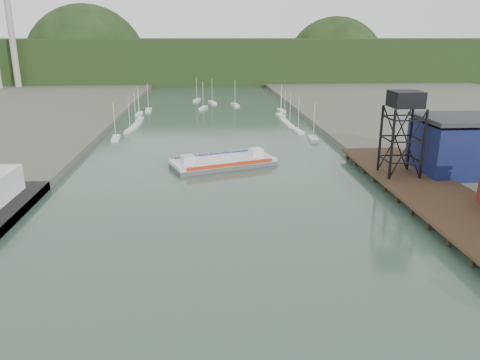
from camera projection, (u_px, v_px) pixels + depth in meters
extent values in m
cube|color=black|center=(440.00, 197.00, 78.91)|extent=(14.00, 70.00, 0.50)
cylinder|color=black|center=(405.00, 204.00, 78.81)|extent=(0.60, 0.60, 2.20)
cylinder|color=black|center=(473.00, 202.00, 79.65)|extent=(0.60, 0.60, 2.20)
cylinder|color=black|center=(392.00, 145.00, 86.09)|extent=(0.50, 0.50, 13.00)
cylinder|color=black|center=(424.00, 144.00, 86.51)|extent=(0.50, 0.50, 13.00)
cylinder|color=black|center=(380.00, 138.00, 91.81)|extent=(0.50, 0.50, 13.00)
cylinder|color=black|center=(410.00, 138.00, 92.22)|extent=(0.50, 0.50, 13.00)
cube|color=black|center=(406.00, 99.00, 86.79)|extent=(5.50, 5.50, 3.00)
cube|color=#0D163A|center=(470.00, 148.00, 92.71)|extent=(20.00, 14.00, 10.00)
cube|color=#2D2D33|center=(474.00, 118.00, 90.96)|extent=(20.50, 14.50, 0.80)
cube|color=silver|center=(116.00, 138.00, 130.99)|extent=(2.67, 7.65, 0.90)
cube|color=silver|center=(130.00, 130.00, 142.02)|extent=(2.81, 7.67, 0.90)
cube|color=silver|center=(136.00, 125.00, 150.50)|extent=(2.35, 7.59, 0.90)
cube|color=silver|center=(140.00, 120.00, 159.95)|extent=(2.01, 7.50, 0.90)
cube|color=silver|center=(139.00, 114.00, 171.49)|extent=(2.00, 7.50, 0.90)
cube|color=silver|center=(149.00, 110.00, 181.02)|extent=(2.16, 7.54, 0.90)
cube|color=silver|center=(313.00, 139.00, 130.19)|extent=(2.53, 7.62, 0.90)
cube|color=silver|center=(298.00, 131.00, 140.97)|extent=(2.76, 7.67, 0.90)
cube|color=silver|center=(290.00, 126.00, 149.27)|extent=(2.22, 7.56, 0.90)
cube|color=silver|center=(284.00, 121.00, 157.83)|extent=(2.18, 7.54, 0.90)
cube|color=silver|center=(281.00, 116.00, 168.43)|extent=(2.46, 7.61, 0.90)
cube|color=silver|center=(281.00, 111.00, 179.63)|extent=(2.48, 7.61, 0.90)
cube|color=silver|center=(203.00, 108.00, 186.14)|extent=(3.78, 7.76, 0.90)
cube|color=silver|center=(235.00, 105.00, 194.68)|extent=(3.31, 7.74, 0.90)
cube|color=silver|center=(212.00, 102.00, 201.65)|extent=(3.76, 7.76, 0.90)
cube|color=silver|center=(197.00, 100.00, 208.80)|extent=(3.40, 7.74, 0.90)
cylinder|color=#9D9E98|center=(11.00, 31.00, 241.96)|extent=(3.20, 3.20, 60.00)
cube|color=black|center=(208.00, 60.00, 316.29)|extent=(500.00, 120.00, 28.00)
sphere|color=black|center=(88.00, 67.00, 311.92)|extent=(80.00, 80.00, 80.00)
sphere|color=black|center=(334.00, 68.00, 333.84)|extent=(70.00, 70.00, 70.00)
cube|color=#555558|center=(223.00, 164.00, 104.52)|extent=(24.34, 16.19, 0.90)
cube|color=silver|center=(223.00, 161.00, 104.28)|extent=(24.34, 16.19, 0.72)
cube|color=red|center=(231.00, 165.00, 100.24)|extent=(18.76, 6.89, 0.81)
cube|color=navy|center=(216.00, 155.00, 108.21)|extent=(18.76, 6.89, 0.81)
cube|color=silver|center=(188.00, 160.00, 100.79)|extent=(3.47, 3.47, 1.81)
cube|color=silver|center=(256.00, 152.00, 107.13)|extent=(3.47, 3.47, 1.81)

